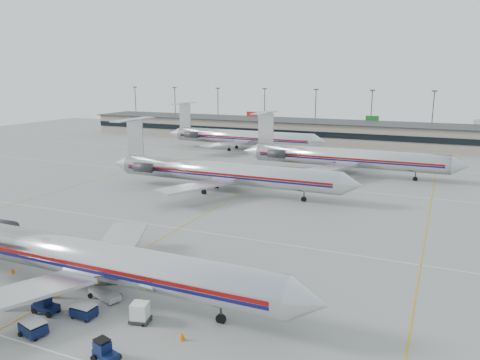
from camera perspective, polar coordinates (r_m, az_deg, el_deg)
The scene contains 19 objects.
ground at distance 54.85m, azimuth -12.96°, elevation -8.85°, with size 260.00×260.00×0.00m, color gray.
apron_markings at distance 62.59m, azimuth -7.48°, elevation -5.88°, with size 160.00×0.15×0.02m, color silver.
terminal at distance 142.91m, azimuth 11.16°, elevation 5.78°, with size 162.00×17.00×6.25m.
light_mast_row at distance 156.05m, azimuth 12.41°, elevation 8.29°, with size 163.60×0.40×15.28m.
jet_foreground at distance 46.24m, azimuth -18.83°, elevation -8.83°, with size 45.03×26.51×11.79m.
jet_second_row at distance 80.14m, azimuth -2.40°, elevation 0.95°, with size 46.45×27.35×12.16m.
jet_third_row at distance 96.66m, azimuth 12.40°, elevation 2.73°, with size 45.03×27.70×12.31m.
jet_back_row at distance 125.39m, azimuth -0.02°, elevation 5.28°, with size 45.39×27.92×12.41m.
tug_left at distance 47.09m, azimuth -27.24°, elevation -12.76°, with size 2.03×1.13×1.59m.
tug_center at distance 44.35m, azimuth -22.75°, elevation -13.77°, with size 2.24×1.19×1.81m.
tug_right at distance 36.56m, azimuth -16.21°, elevation -19.38°, with size 2.20×1.50×1.63m.
cart_inner at distance 41.42m, azimuth -23.91°, elevation -16.14°, with size 2.37×1.90×1.18m.
cart_outer at distance 42.58m, azimuth -18.50°, elevation -14.90°, with size 1.98×1.37×1.12m.
uld_container at distance 40.59m, azimuth -12.10°, elevation -15.52°, with size 1.88×1.68×1.69m.
belt_loader at distance 45.20m, azimuth -16.07°, elevation -13.07°, with size 4.25×2.23×2.18m.
ramp_worker_near at distance 47.65m, azimuth -16.80°, elevation -11.28°, with size 0.67×0.44×1.85m, color #B3CE13.
ramp_worker_far at distance 41.32m, azimuth -11.78°, elevation -15.02°, with size 0.79×0.62×1.63m, color #CAF116.
cone_right at distance 37.96m, azimuth -7.09°, elevation -18.35°, with size 0.50×0.50×0.68m, color #E56207.
cone_left at distance 53.98m, azimuth -26.00°, elevation -9.87°, with size 0.46×0.46×0.63m, color #E56207.
Camera 1 is at (31.22, -40.48, 19.88)m, focal length 35.00 mm.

